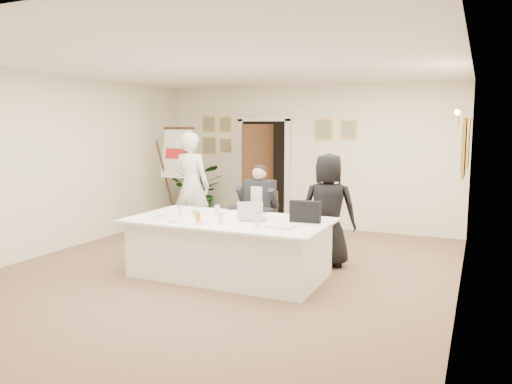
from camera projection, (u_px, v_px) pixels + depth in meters
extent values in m
plane|color=brown|center=(224.00, 272.00, 6.91)|extent=(7.00, 7.00, 0.00)
cube|color=white|center=(222.00, 65.00, 6.54)|extent=(6.00, 7.00, 0.02)
cube|color=white|center=(306.00, 157.00, 9.89)|extent=(6.00, 0.10, 2.80)
cube|color=white|center=(57.00, 164.00, 7.95)|extent=(0.10, 7.00, 2.80)
cube|color=white|center=(463.00, 181.00, 5.50)|extent=(0.10, 7.00, 2.80)
cube|color=black|center=(264.00, 173.00, 10.27)|extent=(0.92, 0.06, 2.10)
cube|color=white|center=(241.00, 172.00, 10.46)|extent=(0.10, 0.06, 2.20)
cube|color=white|center=(287.00, 174.00, 10.03)|extent=(0.10, 0.06, 2.20)
cube|color=#342010|center=(258.00, 176.00, 9.88)|extent=(0.33, 0.81, 2.02)
cube|color=white|center=(229.00, 248.00, 6.68)|extent=(2.48, 1.24, 0.75)
cube|color=white|center=(229.00, 220.00, 6.63)|extent=(2.66, 1.42, 0.03)
cube|color=white|center=(177.00, 154.00, 9.73)|extent=(0.69, 0.25, 0.95)
imported|color=white|center=(191.00, 186.00, 8.84)|extent=(0.70, 0.46, 1.90)
imported|color=black|center=(328.00, 210.00, 7.12)|extent=(0.87, 0.64, 1.63)
imported|color=#1E511B|center=(199.00, 192.00, 10.66)|extent=(1.38, 1.30, 1.22)
cube|color=black|center=(305.00, 212.00, 6.39)|extent=(0.40, 0.13, 0.28)
cube|color=white|center=(280.00, 226.00, 6.09)|extent=(0.36, 0.28, 0.03)
cylinder|color=white|center=(160.00, 217.00, 6.71)|extent=(0.29, 0.29, 0.01)
cylinder|color=white|center=(175.00, 221.00, 6.46)|extent=(0.28, 0.28, 0.01)
cylinder|color=white|center=(203.00, 223.00, 6.35)|extent=(0.23, 0.23, 0.01)
cylinder|color=silver|center=(180.00, 211.00, 6.84)|extent=(0.08, 0.08, 0.14)
cylinder|color=silver|center=(221.00, 218.00, 6.34)|extent=(0.08, 0.08, 0.14)
cylinder|color=silver|center=(257.00, 221.00, 6.10)|extent=(0.06, 0.06, 0.14)
cylinder|color=silver|center=(217.00, 210.00, 6.92)|extent=(0.08, 0.08, 0.14)
cylinder|color=orange|center=(198.00, 217.00, 6.38)|extent=(0.07, 0.07, 0.13)
cylinder|color=silver|center=(195.00, 214.00, 6.65)|extent=(0.11, 0.11, 0.11)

